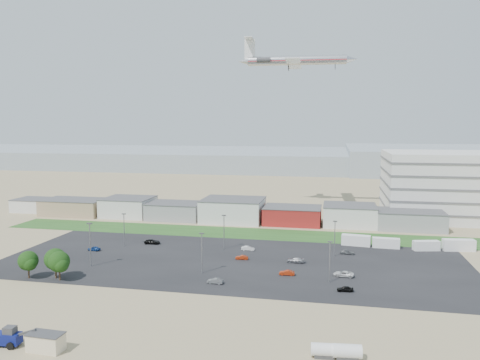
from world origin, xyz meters
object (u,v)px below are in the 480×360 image
(telehandler, at_px, (5,336))
(parked_car_1, at_px, (287,273))
(parked_car_2, at_px, (345,289))
(parked_car_11, at_px, (248,248))
(parked_car_12, at_px, (295,260))
(airliner, at_px, (297,60))
(portable_shed, at_px, (46,342))
(parked_car_5, at_px, (94,249))
(storage_tank_nw, at_px, (324,350))
(parked_car_8, at_px, (347,252))
(parked_car_7, at_px, (242,257))
(parked_car_9, at_px, (152,242))
(parked_car_0, at_px, (343,274))
(parked_car_13, at_px, (215,281))
(box_trailer_a, at_px, (356,240))

(telehandler, height_order, parked_car_1, telehandler)
(parked_car_2, distance_m, parked_car_11, 38.55)
(parked_car_2, distance_m, parked_car_12, 22.59)
(airliner, distance_m, parked_car_11, 91.37)
(portable_shed, bearing_deg, parked_car_5, 114.20)
(storage_tank_nw, distance_m, parked_car_1, 39.30)
(parked_car_1, xyz_separation_m, parked_car_8, (14.34, 21.49, 0.04))
(parked_car_7, distance_m, parked_car_8, 29.36)
(airliner, bearing_deg, storage_tank_nw, -85.89)
(parked_car_2, relative_size, parked_car_9, 0.74)
(parked_car_0, height_order, parked_car_5, parked_car_0)
(parked_car_5, xyz_separation_m, parked_car_11, (42.38, 8.90, 0.00))
(parked_car_11, bearing_deg, parked_car_2, -138.04)
(portable_shed, height_order, parked_car_12, portable_shed)
(portable_shed, height_order, storage_tank_nw, portable_shed)
(parked_car_5, relative_size, parked_car_13, 0.99)
(parked_car_9, height_order, parked_car_13, parked_car_9)
(parked_car_5, xyz_separation_m, parked_car_12, (56.44, -0.33, 0.04))
(airliner, distance_m, parked_car_9, 97.02)
(parked_car_1, bearing_deg, portable_shed, -37.42)
(portable_shed, distance_m, parked_car_11, 67.55)
(airliner, xyz_separation_m, parked_car_11, (-7.24, -67.85, -60.76))
(parked_car_1, xyz_separation_m, parked_car_9, (-42.26, 21.37, 0.05))
(parked_car_5, height_order, parked_car_11, parked_car_11)
(parked_car_5, distance_m, parked_car_13, 45.04)
(parked_car_9, bearing_deg, parked_car_8, -91.50)
(box_trailer_a, relative_size, parked_car_13, 2.27)
(parked_car_5, bearing_deg, parked_car_13, 69.59)
(parked_car_1, bearing_deg, parked_car_0, 95.99)
(parked_car_2, relative_size, parked_car_11, 0.93)
(parked_car_1, xyz_separation_m, parked_car_7, (-12.96, 10.69, -0.04))
(parked_car_11, bearing_deg, parked_car_0, -125.85)
(parked_car_2, height_order, parked_car_5, parked_car_5)
(airliner, relative_size, parked_car_13, 13.34)
(parked_car_8, height_order, parked_car_13, parked_car_8)
(parked_car_2, relative_size, parked_car_5, 0.97)
(box_trailer_a, xyz_separation_m, parked_car_7, (-29.95, -21.03, -0.99))
(box_trailer_a, relative_size, parked_car_8, 2.18)
(storage_tank_nw, height_order, parked_car_7, storage_tank_nw)
(portable_shed, height_order, parked_car_11, portable_shed)
(parked_car_0, xyz_separation_m, parked_car_9, (-55.26, 19.75, -0.00))
(parked_car_0, distance_m, parked_car_13, 29.99)
(box_trailer_a, bearing_deg, airliner, 119.30)
(parked_car_9, bearing_deg, parked_car_1, -118.46)
(telehandler, height_order, parked_car_5, telehandler)
(portable_shed, xyz_separation_m, box_trailer_a, (49.89, 76.46, 0.12))
(box_trailer_a, distance_m, parked_car_0, 30.38)
(box_trailer_a, bearing_deg, telehandler, -119.68)
(portable_shed, xyz_separation_m, parked_car_11, (19.89, 64.55, -0.81))
(portable_shed, xyz_separation_m, parked_car_5, (-22.49, 55.66, -0.81))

